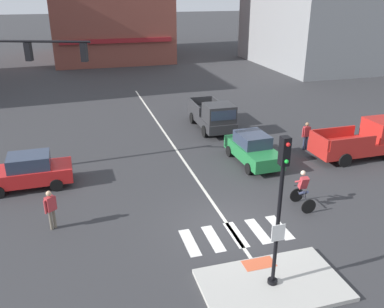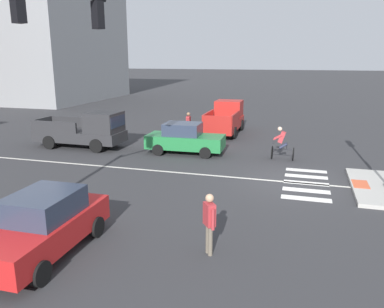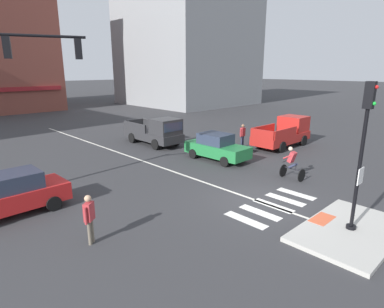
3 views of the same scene
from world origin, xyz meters
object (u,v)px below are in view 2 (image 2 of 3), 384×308
pickup_truck_charcoal_eastbound_far (87,131)px  pedestrian_waiting_far_side (188,123)px  car_red_cross_left (43,225)px  pickup_truck_red_cross_right (226,118)px  cyclist (282,143)px  pedestrian_at_curb_left (209,219)px  car_green_eastbound_mid (185,138)px

pickup_truck_charcoal_eastbound_far → pedestrian_waiting_far_side: pickup_truck_charcoal_eastbound_far is taller
car_red_cross_left → pickup_truck_red_cross_right: size_ratio=0.81×
cyclist → pedestrian_waiting_far_side: (3.73, 6.01, 0.11)m
pickup_truck_red_cross_right → pickup_truck_charcoal_eastbound_far: bearing=135.0°
pickup_truck_charcoal_eastbound_far → pedestrian_at_curb_left: pickup_truck_charcoal_eastbound_far is taller
pickup_truck_charcoal_eastbound_far → pickup_truck_red_cross_right: bearing=-45.0°
pickup_truck_red_cross_right → pedestrian_waiting_far_side: pickup_truck_red_cross_right is taller
cyclist → pickup_truck_charcoal_eastbound_far: bearing=91.9°
pickup_truck_charcoal_eastbound_far → pedestrian_at_curb_left: bearing=-136.3°
car_green_eastbound_mid → pedestrian_waiting_far_side: pedestrian_waiting_far_side is taller
car_red_cross_left → pickup_truck_charcoal_eastbound_far: pickup_truck_charcoal_eastbound_far is taller
pickup_truck_charcoal_eastbound_far → pedestrian_waiting_far_side: (4.09, -4.79, 0.00)m
pickup_truck_red_cross_right → pedestrian_waiting_far_side: (-2.57, 1.89, 0.00)m
pedestrian_at_curb_left → pedestrian_waiting_far_side: size_ratio=1.00×
pedestrian_waiting_far_side → car_red_cross_left: bearing=-177.6°
pickup_truck_red_cross_right → pedestrian_waiting_far_side: bearing=143.7°
pickup_truck_red_cross_right → pedestrian_at_curb_left: 16.93m
car_green_eastbound_mid → pedestrian_at_curb_left: (-10.30, -3.86, 0.17)m
cyclist → pedestrian_at_curb_left: 10.45m
pedestrian_waiting_far_side → pedestrian_at_curb_left: bearing=-161.2°
pickup_truck_charcoal_eastbound_far → pedestrian_at_curb_left: 13.85m
car_green_eastbound_mid → pedestrian_waiting_far_side: size_ratio=2.49×
car_red_cross_left → pedestrian_waiting_far_side: pedestrian_waiting_far_side is taller
car_red_cross_left → pedestrian_waiting_far_side: (15.27, 0.64, 0.17)m
pickup_truck_charcoal_eastbound_far → pedestrian_waiting_far_side: 6.30m
pickup_truck_red_cross_right → car_green_eastbound_mid: bearing=171.5°
car_red_cross_left → pedestrian_at_curb_left: bearing=-74.3°
cyclist → pedestrian_waiting_far_side: size_ratio=1.01×
car_red_cross_left → pedestrian_waiting_far_side: 15.28m
car_green_eastbound_mid → pedestrian_waiting_far_side: 3.92m
pickup_truck_red_cross_right → pedestrian_waiting_far_side: size_ratio=3.06×
pedestrian_at_curb_left → pedestrian_waiting_far_side: (14.10, 4.79, 0.00)m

